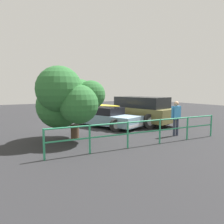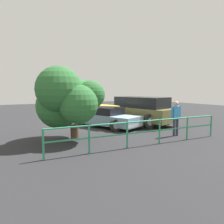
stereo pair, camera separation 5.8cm
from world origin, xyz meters
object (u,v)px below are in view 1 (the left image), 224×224
bush_near_left (69,99)px  sedan_car (106,117)px  suv_car (141,110)px  person_bystander (176,115)px

bush_near_left → sedan_car: bearing=-146.0°
bush_near_left → suv_car: bearing=-162.4°
person_bystander → bush_near_left: bush_near_left is taller
sedan_car → person_bystander: 4.29m
bush_near_left → person_bystander: bearing=158.4°
sedan_car → bush_near_left: bearing=34.0°
sedan_car → person_bystander: (-1.61, 3.96, 0.43)m
suv_car → person_bystander: suv_car is taller
suv_car → person_bystander: (0.77, 3.60, 0.10)m
sedan_car → bush_near_left: 3.95m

